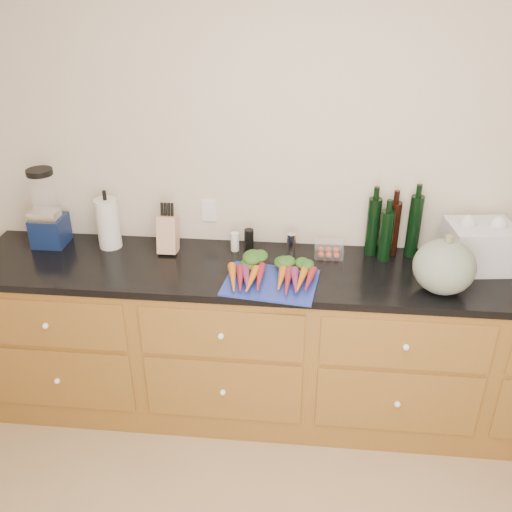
# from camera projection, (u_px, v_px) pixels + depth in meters

# --- Properties ---
(wall_back) EXTENTS (4.10, 0.05, 2.60)m
(wall_back) POSITION_uv_depth(u_px,v_px,m) (319.00, 182.00, 3.07)
(wall_back) COLOR beige
(wall_back) RESTS_ON ground
(cabinets) EXTENTS (3.60, 0.64, 0.90)m
(cabinets) POSITION_uv_depth(u_px,v_px,m) (311.00, 347.00, 3.18)
(cabinets) COLOR brown
(cabinets) RESTS_ON ground
(countertop) EXTENTS (3.64, 0.62, 0.04)m
(countertop) POSITION_uv_depth(u_px,v_px,m) (315.00, 273.00, 2.96)
(countertop) COLOR black
(countertop) RESTS_ON cabinets
(cutting_board) EXTENTS (0.49, 0.39, 0.01)m
(cutting_board) POSITION_uv_depth(u_px,v_px,m) (271.00, 283.00, 2.83)
(cutting_board) COLOR navy
(cutting_board) RESTS_ON countertop
(carrots) EXTENTS (0.45, 0.34, 0.06)m
(carrots) POSITION_uv_depth(u_px,v_px,m) (272.00, 272.00, 2.85)
(carrots) COLOR #CD6618
(carrots) RESTS_ON cutting_board
(squash) EXTENTS (0.29, 0.29, 0.26)m
(squash) POSITION_uv_depth(u_px,v_px,m) (444.00, 267.00, 2.71)
(squash) COLOR #5B6A59
(squash) RESTS_ON countertop
(blender_appliance) EXTENTS (0.17, 0.17, 0.44)m
(blender_appliance) POSITION_uv_depth(u_px,v_px,m) (47.00, 212.00, 3.13)
(blender_appliance) COLOR #0F1C46
(blender_appliance) RESTS_ON countertop
(paper_towel) EXTENTS (0.12, 0.12, 0.28)m
(paper_towel) POSITION_uv_depth(u_px,v_px,m) (108.00, 223.00, 3.12)
(paper_towel) COLOR silver
(paper_towel) RESTS_ON countertop
(knife_block) EXTENTS (0.10, 0.10, 0.20)m
(knife_block) POSITION_uv_depth(u_px,v_px,m) (168.00, 234.00, 3.09)
(knife_block) COLOR tan
(knife_block) RESTS_ON countertop
(grinder_salt) EXTENTS (0.05, 0.05, 0.10)m
(grinder_salt) POSITION_uv_depth(u_px,v_px,m) (235.00, 242.00, 3.12)
(grinder_salt) COLOR silver
(grinder_salt) RESTS_ON countertop
(grinder_pepper) EXTENTS (0.05, 0.05, 0.13)m
(grinder_pepper) POSITION_uv_depth(u_px,v_px,m) (249.00, 240.00, 3.11)
(grinder_pepper) COLOR black
(grinder_pepper) RESTS_ON countertop
(canister_chrome) EXTENTS (0.05, 0.05, 0.11)m
(canister_chrome) POSITION_uv_depth(u_px,v_px,m) (291.00, 243.00, 3.09)
(canister_chrome) COLOR silver
(canister_chrome) RESTS_ON countertop
(tomato_box) EXTENTS (0.15, 0.12, 0.07)m
(tomato_box) POSITION_uv_depth(u_px,v_px,m) (329.00, 250.00, 3.08)
(tomato_box) COLOR white
(tomato_box) RESTS_ON countertop
(bottles) EXTENTS (0.28, 0.15, 0.34)m
(bottles) POSITION_uv_depth(u_px,v_px,m) (392.00, 229.00, 3.02)
(bottles) COLOR black
(bottles) RESTS_ON countertop
(grocery_bag) EXTENTS (0.36, 0.30, 0.24)m
(grocery_bag) POSITION_uv_depth(u_px,v_px,m) (478.00, 246.00, 2.93)
(grocery_bag) COLOR silver
(grocery_bag) RESTS_ON countertop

